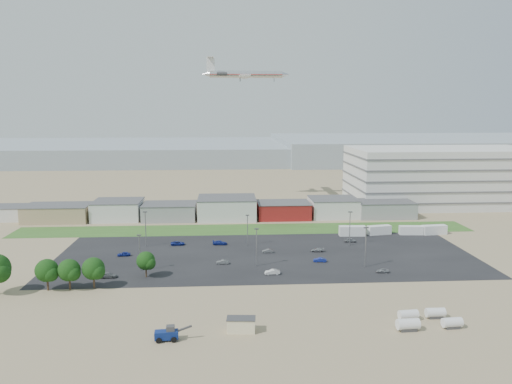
{
  "coord_description": "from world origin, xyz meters",
  "views": [
    {
      "loc": [
        -6.5,
        -119.48,
        41.79
      ],
      "look_at": [
        2.31,
        22.0,
        18.31
      ],
      "focal_mm": 35.0,
      "sensor_mm": 36.0,
      "label": 1
    }
  ],
  "objects": [
    {
      "name": "parked_car_10",
      "position": [
        -36.13,
        2.72,
        0.65
      ],
      "size": [
        4.49,
        1.86,
        1.3
      ],
      "primitive_type": "imported",
      "rotation": [
        0.0,
        0.0,
        1.58
      ],
      "color": "#595B5E",
      "rests_on": "ground"
    },
    {
      "name": "storage_tank_sw",
      "position": [
        28.12,
        -31.6,
        1.28
      ],
      "size": [
        4.38,
        2.38,
        2.56
      ],
      "primitive_type": null,
      "rotation": [
        0.0,
        0.0,
        0.06
      ],
      "color": "silver",
      "rests_on": "ground"
    },
    {
      "name": "lightpole_front_m",
      "position": [
        1.71,
        9.98,
        5.21
      ],
      "size": [
        1.23,
        0.51,
        10.42
      ],
      "primitive_type": null,
      "color": "slate",
      "rests_on": "ground"
    },
    {
      "name": "hills_backdrop",
      "position": [
        40.0,
        315.0,
        4.5
      ],
      "size": [
        700.0,
        200.0,
        9.0
      ],
      "primitive_type": null,
      "color": "gray",
      "rests_on": "ground"
    },
    {
      "name": "airliner",
      "position": [
        3.31,
        109.65,
        57.45
      ],
      "size": [
        39.98,
        27.43,
        11.75
      ],
      "primitive_type": null,
      "rotation": [
        0.0,
        0.0,
        0.01
      ],
      "color": "silver"
    },
    {
      "name": "parked_car_5",
      "position": [
        -35.99,
        21.62,
        0.63
      ],
      "size": [
        3.79,
        1.72,
        1.26
      ],
      "primitive_type": "imported",
      "rotation": [
        0.0,
        0.0,
        -1.51
      ],
      "color": "navy",
      "rests_on": "ground"
    },
    {
      "name": "building_row",
      "position": [
        -17.0,
        71.0,
        4.0
      ],
      "size": [
        170.0,
        20.0,
        8.0
      ],
      "primitive_type": null,
      "color": "silver",
      "rests_on": "ground"
    },
    {
      "name": "lightpole_front_l",
      "position": [
        -29.02,
        7.93,
        4.85
      ],
      "size": [
        1.14,
        0.48,
        9.7
      ],
      "primitive_type": null,
      "color": "slate",
      "rests_on": "ground"
    },
    {
      "name": "tree_right",
      "position": [
        -37.77,
        -4.54,
        4.23
      ],
      "size": [
        5.64,
        5.64,
        8.47
      ],
      "primitive_type": null,
      "color": "black",
      "rests_on": "ground"
    },
    {
      "name": "parked_car_9",
      "position": [
        -21.52,
        32.48,
        0.61
      ],
      "size": [
        4.56,
        2.4,
        1.22
      ],
      "primitive_type": "imported",
      "rotation": [
        0.0,
        0.0,
        1.66
      ],
      "color": "navy",
      "rests_on": "ground"
    },
    {
      "name": "storage_tank_nw",
      "position": [
        29.9,
        -26.95,
        1.15
      ],
      "size": [
        4.0,
        2.29,
        2.3
      ],
      "primitive_type": null,
      "rotation": [
        0.0,
        0.0,
        0.1
      ],
      "color": "silver",
      "rests_on": "ground"
    },
    {
      "name": "ground",
      "position": [
        0.0,
        0.0,
        0.0
      ],
      "size": [
        700.0,
        700.0,
        0.0
      ],
      "primitive_type": "plane",
      "color": "#91805C",
      "rests_on": "ground"
    },
    {
      "name": "telehandler",
      "position": [
        -17.54,
        -33.05,
        1.42
      ],
      "size": [
        6.97,
        2.73,
        2.85
      ],
      "primitive_type": null,
      "rotation": [
        0.0,
        0.0,
        0.07
      ],
      "color": "navy",
      "rests_on": "ground"
    },
    {
      "name": "parked_car_13",
      "position": [
        5.3,
        2.82,
        0.64
      ],
      "size": [
        3.92,
        1.46,
        1.28
      ],
      "primitive_type": "imported",
      "rotation": [
        0.0,
        0.0,
        -1.54
      ],
      "color": "silver",
      "rests_on": "ground"
    },
    {
      "name": "parked_car_12",
      "position": [
        20.58,
        22.57,
        0.55
      ],
      "size": [
        3.91,
        1.91,
        1.09
      ],
      "primitive_type": "imported",
      "rotation": [
        0.0,
        0.0,
        -1.67
      ],
      "color": "#A5A5AA",
      "rests_on": "ground"
    },
    {
      "name": "lightpole_back_l",
      "position": [
        -31.12,
        31.63,
        5.5
      ],
      "size": [
        1.29,
        0.54,
        10.99
      ],
      "primitive_type": null,
      "color": "slate",
      "rests_on": "ground"
    },
    {
      "name": "box_trailer_a",
      "position": [
        35.83,
        40.85,
        1.64
      ],
      "size": [
        8.84,
        3.13,
        3.27
      ],
      "primitive_type": null,
      "rotation": [
        0.0,
        0.0,
        -0.05
      ],
      "color": "silver",
      "rests_on": "ground"
    },
    {
      "name": "lightpole_front_r",
      "position": [
        30.78,
        7.54,
        5.46
      ],
      "size": [
        1.28,
        0.54,
        10.92
      ],
      "primitive_type": null,
      "color": "slate",
      "rests_on": "ground"
    },
    {
      "name": "grass_strip",
      "position": [
        0.0,
        52.0,
        0.01
      ],
      "size": [
        160.0,
        16.0,
        0.02
      ],
      "primitive_type": "cube",
      "color": "#335921",
      "rests_on": "ground"
    },
    {
      "name": "parked_car_2",
      "position": [
        33.95,
        2.35,
        0.56
      ],
      "size": [
        3.38,
        1.58,
        1.12
      ],
      "primitive_type": "imported",
      "rotation": [
        0.0,
        0.0,
        -1.65
      ],
      "color": "#A5A5AA",
      "rests_on": "ground"
    },
    {
      "name": "parked_car_8",
      "position": [
        33.12,
        32.54,
        0.63
      ],
      "size": [
        3.8,
        1.7,
        1.27
      ],
      "primitive_type": "imported",
      "rotation": [
        0.0,
        0.0,
        1.52
      ],
      "color": "#A5A5AA",
      "rests_on": "ground"
    },
    {
      "name": "box_trailer_c",
      "position": [
        56.1,
        41.23,
        1.46
      ],
      "size": [
        7.96,
        3.1,
        2.92
      ],
      "primitive_type": null,
      "rotation": [
        0.0,
        0.0,
        -0.09
      ],
      "color": "silver",
      "rests_on": "ground"
    },
    {
      "name": "box_trailer_d",
      "position": [
        64.1,
        40.99,
        1.55
      ],
      "size": [
        8.53,
        3.54,
        3.1
      ],
      "primitive_type": null,
      "rotation": [
        0.0,
        0.0,
        0.12
      ],
      "color": "silver",
      "rests_on": "ground"
    },
    {
      "name": "lightpole_back_r",
      "position": [
        31.9,
        29.0,
        5.35
      ],
      "size": [
        1.26,
        0.52,
        10.71
      ],
      "primitive_type": null,
      "color": "slate",
      "rests_on": "ground"
    },
    {
      "name": "storage_tank_ne",
      "position": [
        35.78,
        -26.23,
        1.15
      ],
      "size": [
        3.82,
        1.91,
        2.29
      ],
      "primitive_type": null,
      "rotation": [
        0.0,
        0.0,
        0.0
      ],
      "color": "silver",
      "rests_on": "ground"
    },
    {
      "name": "parking_lot",
      "position": [
        5.0,
        20.0,
        0.01
      ],
      "size": [
        120.0,
        50.0,
        0.01
      ],
      "primitive_type": "cube",
      "color": "black",
      "rests_on": "ground"
    },
    {
      "name": "parked_car_1",
      "position": [
        19.48,
        12.55,
        0.59
      ],
      "size": [
        3.72,
        1.68,
        1.18
      ],
      "primitive_type": "imported",
      "rotation": [
        0.0,
        0.0,
        -1.69
      ],
      "color": "navy",
      "rests_on": "ground"
    },
    {
      "name": "tree_near",
      "position": [
        -26.68,
        2.73,
        3.75
      ],
      "size": [
        5.0,
        5.0,
        7.5
      ],
      "primitive_type": null,
      "color": "black",
      "rests_on": "ground"
    },
    {
      "name": "parked_car_6",
      "position": [
        -8.38,
        32.14,
        0.65
      ],
      "size": [
        4.6,
        2.1,
        1.31
      ],
      "primitive_type": "imported",
      "rotation": [
        0.0,
        0.0,
        1.51
      ],
      "color": "navy",
      "rests_on": "ground"
    },
    {
      "name": "parking_garage",
      "position": [
        90.0,
        95.0,
        12.5
      ],
      "size": [
        80.0,
        40.0,
        25.0
      ],
      "primitive_type": "cube",
      "color": "silver",
      "rests_on": "ground"
    },
    {
      "name": "tree_left",
      "position": [
        -48.17,
        -5.41,
        4.27
      ],
      "size": [
        5.7,
        5.7,
        8.55
      ],
      "primitive_type": null,
      "color": "black",
      "rests_on": "ground"
    },
    {
      "name": "tree_mid",
      "position": [
        -43.18,
        -5.19,
        4.17
      ],
      "size": [
        5.56,
        5.56,
        8.34
      ],
      "primitive_type": null,
      "color": "black",
      "rests_on": "ground"
    },
    {
      "name": "storage_tank_se",
      "position": [
        37.03,
        -31.08,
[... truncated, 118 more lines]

